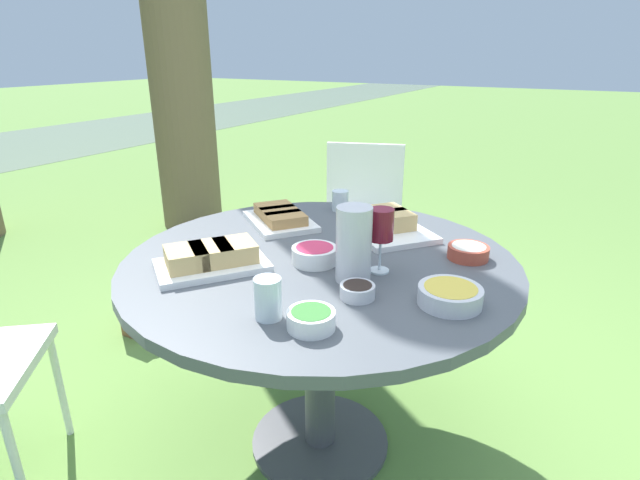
% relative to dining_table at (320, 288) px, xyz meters
% --- Properties ---
extents(ground_plane, '(40.00, 40.00, 0.00)m').
position_rel_dining_table_xyz_m(ground_plane, '(0.00, 0.00, -0.64)').
color(ground_plane, '#668E42').
extents(dining_table, '(1.26, 1.26, 0.75)m').
position_rel_dining_table_xyz_m(dining_table, '(0.00, 0.00, 0.00)').
color(dining_table, '#4C4C51').
rests_on(dining_table, ground_plane).
extents(chair_near_left, '(0.54, 0.55, 0.89)m').
position_rel_dining_table_xyz_m(chair_near_left, '(1.18, 0.39, -0.12)').
color(chair_near_left, white).
rests_on(chair_near_left, ground_plane).
extents(water_pitcher, '(0.11, 0.10, 0.22)m').
position_rel_dining_table_xyz_m(water_pitcher, '(-0.10, -0.16, 0.22)').
color(water_pitcher, silver).
rests_on(water_pitcher, dining_table).
extents(wine_glass, '(0.07, 0.07, 0.20)m').
position_rel_dining_table_xyz_m(wine_glass, '(-0.01, -0.21, 0.25)').
color(wine_glass, silver).
rests_on(wine_glass, dining_table).
extents(platter_bread_main, '(0.39, 0.40, 0.08)m').
position_rel_dining_table_xyz_m(platter_bread_main, '(0.32, -0.10, 0.14)').
color(platter_bread_main, white).
rests_on(platter_bread_main, dining_table).
extents(platter_charcuterie, '(0.39, 0.36, 0.08)m').
position_rel_dining_table_xyz_m(platter_charcuterie, '(-0.24, 0.25, 0.15)').
color(platter_charcuterie, white).
rests_on(platter_charcuterie, dining_table).
extents(platter_sandwich_side, '(0.36, 0.37, 0.06)m').
position_rel_dining_table_xyz_m(platter_sandwich_side, '(0.22, 0.30, 0.14)').
color(platter_sandwich_side, white).
rests_on(platter_sandwich_side, dining_table).
extents(bowl_fries, '(0.17, 0.17, 0.05)m').
position_rel_dining_table_xyz_m(bowl_fries, '(-0.11, -0.45, 0.14)').
color(bowl_fries, silver).
rests_on(bowl_fries, dining_table).
extents(bowl_salad, '(0.12, 0.12, 0.05)m').
position_rel_dining_table_xyz_m(bowl_salad, '(-0.39, -0.20, 0.14)').
color(bowl_salad, white).
rests_on(bowl_salad, dining_table).
extents(bowl_olives, '(0.10, 0.10, 0.04)m').
position_rel_dining_table_xyz_m(bowl_olives, '(-0.19, -0.22, 0.13)').
color(bowl_olives, silver).
rests_on(bowl_olives, dining_table).
extents(bowl_dip_red, '(0.14, 0.14, 0.05)m').
position_rel_dining_table_xyz_m(bowl_dip_red, '(-0.05, -0.01, 0.14)').
color(bowl_dip_red, white).
rests_on(bowl_dip_red, dining_table).
extents(bowl_dip_cream, '(0.13, 0.13, 0.04)m').
position_rel_dining_table_xyz_m(bowl_dip_cream, '(0.23, -0.42, 0.14)').
color(bowl_dip_cream, '#B74733').
rests_on(bowl_dip_cream, dining_table).
extents(cup_water_near, '(0.07, 0.07, 0.11)m').
position_rel_dining_table_xyz_m(cup_water_near, '(-0.40, -0.08, 0.16)').
color(cup_water_near, silver).
rests_on(cup_water_near, dining_table).
extents(cup_water_far, '(0.07, 0.07, 0.08)m').
position_rel_dining_table_xyz_m(cup_water_far, '(0.48, 0.17, 0.15)').
color(cup_water_far, silver).
rests_on(cup_water_far, dining_table).
extents(handbag, '(0.30, 0.14, 0.37)m').
position_rel_dining_table_xyz_m(handbag, '(0.30, 1.19, -0.51)').
color(handbag, brown).
rests_on(handbag, ground_plane).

